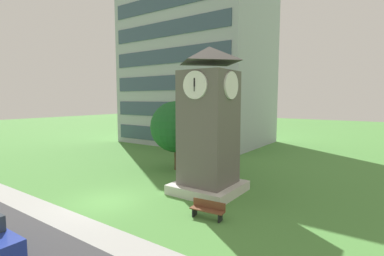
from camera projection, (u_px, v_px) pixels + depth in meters
The scene contains 6 objects.
ground_plane at pixel (106, 202), 16.72m from camera, with size 160.00×160.00×0.00m, color #4C893D.
kerb_strip at pixel (61, 218), 14.44m from camera, with size 120.00×1.60×0.01m, color #9E9E99.
office_building at pixel (197, 62), 39.42m from camera, with size 18.66×12.94×22.40m.
clock_tower at pixel (209, 129), 18.09m from camera, with size 4.05×4.05×9.27m.
park_bench at pixel (208, 209), 14.35m from camera, with size 1.84×0.66×0.88m.
tree_near_tower at pixel (176, 127), 23.95m from camera, with size 4.33×4.33×5.87m.
Camera 1 is at (13.42, -10.38, 6.01)m, focal length 26.57 mm.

